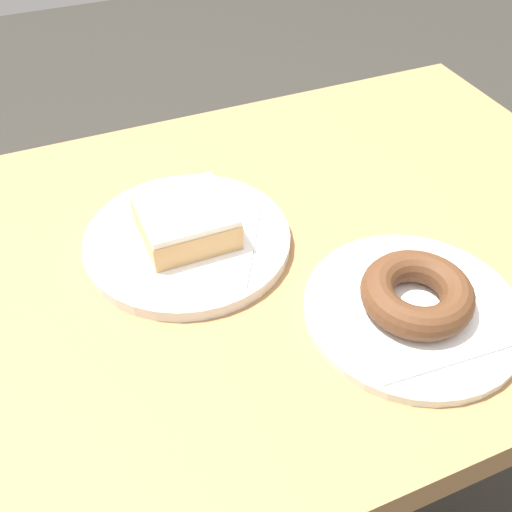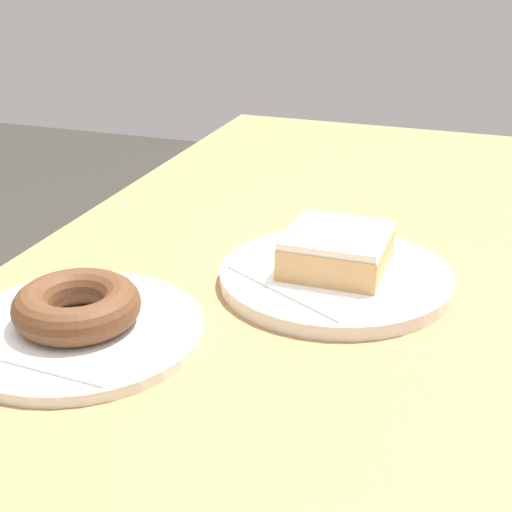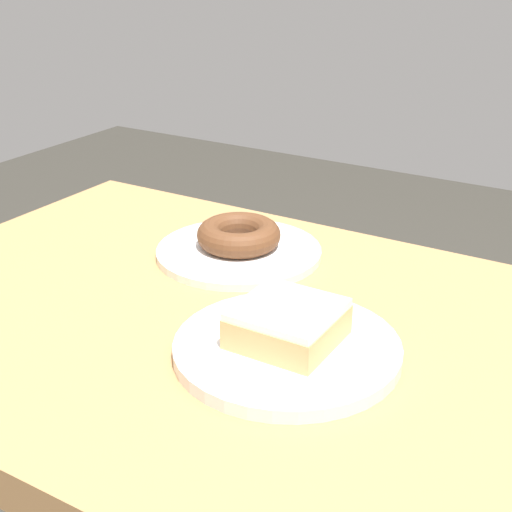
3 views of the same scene
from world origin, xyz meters
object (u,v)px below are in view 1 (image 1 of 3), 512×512
(plate_glazed_square, at_px, (188,240))
(plate_chocolate_ring, at_px, (412,310))
(donut_chocolate_ring, at_px, (417,294))
(donut_glazed_square, at_px, (185,220))

(plate_glazed_square, relative_size, plate_chocolate_ring, 1.06)
(donut_chocolate_ring, bearing_deg, donut_glazed_square, -46.66)
(donut_glazed_square, xyz_separation_m, donut_chocolate_ring, (-0.18, 0.19, -0.01))
(donut_glazed_square, bearing_deg, plate_glazed_square, -153.43)
(plate_glazed_square, relative_size, donut_glazed_square, 2.37)
(plate_glazed_square, bearing_deg, donut_glazed_square, 26.57)
(donut_glazed_square, bearing_deg, plate_chocolate_ring, 133.34)
(plate_glazed_square, bearing_deg, plate_chocolate_ring, 133.34)
(plate_glazed_square, height_order, donut_glazed_square, donut_glazed_square)
(plate_chocolate_ring, relative_size, donut_chocolate_ring, 1.97)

